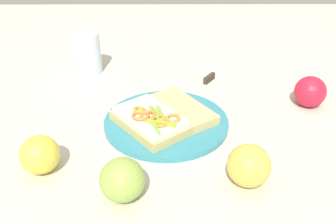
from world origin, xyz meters
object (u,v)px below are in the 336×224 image
object	(u,v)px
apple_2	(312,92)
bread_slice_side	(183,109)
plate	(168,122)
knife	(213,77)
apple_3	(125,180)
apple_0	(42,155)
sandwich	(152,120)
apple_1	(251,165)
drinking_glass	(89,53)

from	to	relation	value
apple_2	bread_slice_side	bearing A→B (deg)	10.26
plate	knife	bearing A→B (deg)	-118.74
bread_slice_side	apple_3	bearing A→B (deg)	123.34
apple_0	apple_2	distance (m)	0.62
bread_slice_side	apple_2	bearing A→B (deg)	-113.52
plate	sandwich	distance (m)	0.05
sandwich	apple_0	distance (m)	0.23
apple_0	apple_1	xyz separation A→B (m)	(-0.37, 0.04, 0.00)
apple_0	apple_3	world-z (taller)	apple_3
plate	apple_3	xyz separation A→B (m)	(0.07, 0.23, 0.03)
sandwich	apple_3	xyz separation A→B (m)	(0.04, 0.20, 0.01)
knife	apple_3	bearing A→B (deg)	-169.21
plate	drinking_glass	xyz separation A→B (m)	(0.22, -0.28, 0.05)
bread_slice_side	apple_0	distance (m)	0.32
bread_slice_side	apple_3	distance (m)	0.28
plate	apple_1	bearing A→B (deg)	126.79
plate	apple_3	size ratio (longest dim) A/B	3.60
bread_slice_side	apple_1	size ratio (longest dim) A/B	2.18
plate	apple_3	world-z (taller)	apple_3
apple_2	apple_1	bearing A→B (deg)	54.09
sandwich	apple_0	xyz separation A→B (m)	(0.20, 0.13, 0.01)
plate	sandwich	bearing A→B (deg)	41.12
bread_slice_side	plate	bearing A→B (deg)	94.75
knife	bread_slice_side	bearing A→B (deg)	-169.99
sandwich	apple_1	size ratio (longest dim) A/B	2.49
apple_1	apple_0	bearing A→B (deg)	-5.48
sandwich	apple_3	size ratio (longest dim) A/B	2.51
apple_0	apple_3	xyz separation A→B (m)	(-0.16, 0.07, 0.00)
plate	sandwich	size ratio (longest dim) A/B	1.43
apple_3	apple_1	bearing A→B (deg)	-170.71
apple_1	knife	size ratio (longest dim) A/B	0.77
sandwich	apple_3	distance (m)	0.20
plate	knife	world-z (taller)	knife
sandwich	apple_3	world-z (taller)	apple_3
apple_2	apple_3	size ratio (longest dim) A/B	0.98
bread_slice_side	knife	bearing A→B (deg)	-58.06
bread_slice_side	apple_0	world-z (taller)	apple_0
sandwich	apple_2	size ratio (longest dim) A/B	2.57
drinking_glass	knife	distance (m)	0.35
bread_slice_side	knife	size ratio (longest dim) A/B	1.69
bread_slice_side	drinking_glass	size ratio (longest dim) A/B	1.47
plate	apple_3	distance (m)	0.24
sandwich	plate	bearing A→B (deg)	-87.41
sandwich	knife	size ratio (longest dim) A/B	1.93
apple_2	drinking_glass	bearing A→B (deg)	-19.15
plate	sandwich	world-z (taller)	sandwich
plate	bread_slice_side	size ratio (longest dim) A/B	1.63
drinking_glass	plate	bearing A→B (deg)	128.11
apple_0	knife	bearing A→B (deg)	-132.84
apple_1	bread_slice_side	bearing A→B (deg)	-63.57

